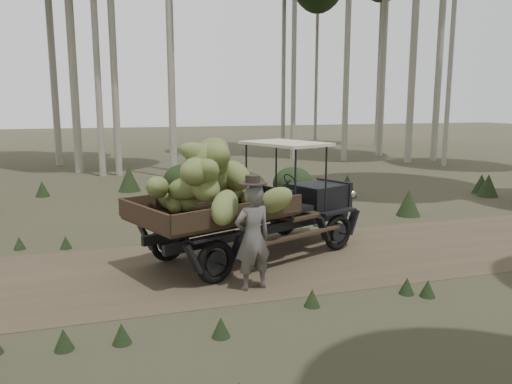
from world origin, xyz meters
TOP-DOWN VIEW (x-y plane):
  - ground at (0.00, 0.00)m, footprint 120.00×120.00m
  - dirt_track at (0.00, 0.00)m, footprint 70.00×4.00m
  - banana_truck at (0.16, 0.32)m, footprint 5.48×3.71m
  - farmer at (0.10, -1.36)m, footprint 0.76×0.59m
  - undergrowth at (-1.54, -1.18)m, footprint 24.40×19.52m

SIDE VIEW (x-z plane):
  - ground at x=0.00m, z-range 0.00..0.00m
  - dirt_track at x=0.00m, z-range 0.00..0.01m
  - undergrowth at x=-1.54m, z-range -0.15..1.25m
  - farmer at x=0.10m, z-range -0.06..1.99m
  - banana_truck at x=0.16m, z-range 0.20..2.89m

